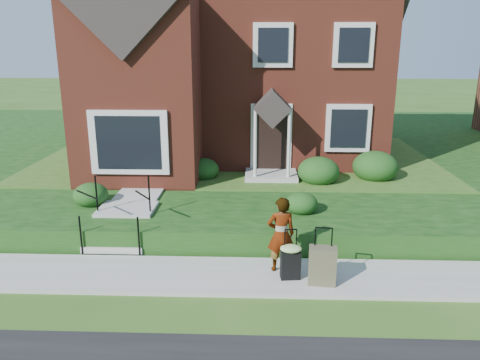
{
  "coord_description": "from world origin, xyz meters",
  "views": [
    {
      "loc": [
        0.76,
        -8.67,
        4.6
      ],
      "look_at": [
        0.36,
        2.0,
        1.52
      ],
      "focal_mm": 35.0,
      "sensor_mm": 36.0,
      "label": 1
    }
  ],
  "objects_px": {
    "front_steps": "(122,222)",
    "woman": "(281,234)",
    "suitcase_black": "(291,260)",
    "suitcase_olive": "(322,266)"
  },
  "relations": [
    {
      "from": "suitcase_black",
      "to": "suitcase_olive",
      "type": "distance_m",
      "value": 0.64
    },
    {
      "from": "woman",
      "to": "suitcase_black",
      "type": "xyz_separation_m",
      "value": [
        0.18,
        -0.36,
        -0.39
      ]
    },
    {
      "from": "front_steps",
      "to": "suitcase_olive",
      "type": "height_order",
      "value": "front_steps"
    },
    {
      "from": "front_steps",
      "to": "woman",
      "type": "height_order",
      "value": "woman"
    },
    {
      "from": "suitcase_black",
      "to": "woman",
      "type": "bearing_deg",
      "value": 110.55
    },
    {
      "from": "woman",
      "to": "suitcase_black",
      "type": "height_order",
      "value": "woman"
    },
    {
      "from": "suitcase_black",
      "to": "suitcase_olive",
      "type": "height_order",
      "value": "suitcase_olive"
    },
    {
      "from": "front_steps",
      "to": "suitcase_black",
      "type": "height_order",
      "value": "front_steps"
    },
    {
      "from": "suitcase_black",
      "to": "suitcase_olive",
      "type": "relative_size",
      "value": 0.9
    },
    {
      "from": "front_steps",
      "to": "suitcase_olive",
      "type": "bearing_deg",
      "value": -25.45
    }
  ]
}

